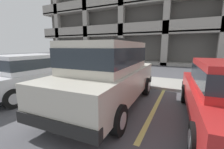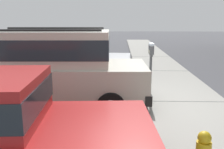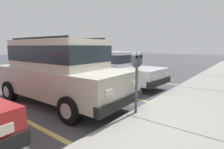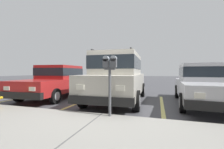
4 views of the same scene
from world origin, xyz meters
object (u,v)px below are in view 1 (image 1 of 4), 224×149
Objects in this scene: parking_garage at (172,12)px; fire_hydrant at (211,82)px; silver_suv at (109,71)px; parking_meter_near at (125,59)px; red_sedan at (33,73)px.

parking_garage reaches higher than fire_hydrant.
silver_suv is 4.26m from fire_hydrant.
silver_suv is 3.18× the size of parking_meter_near.
silver_suv reaches higher than fire_hydrant.
fire_hydrant is at bearing 29.03° from red_sedan.
fire_hydrant is (3.12, 2.83, -0.62)m from silver_suv.
parking_garage is 15.13m from fire_hydrant.
red_sedan is at bearing -177.89° from silver_suv.
parking_garage is (0.69, 14.07, 4.78)m from parking_meter_near.
parking_meter_near is 0.05× the size of parking_garage.
red_sedan is 6.53× the size of fire_hydrant.
parking_garage reaches higher than parking_meter_near.
fire_hydrant is at bearing 40.22° from silver_suv.
parking_garage reaches higher than silver_suv.
red_sedan is 7.05m from fire_hydrant.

